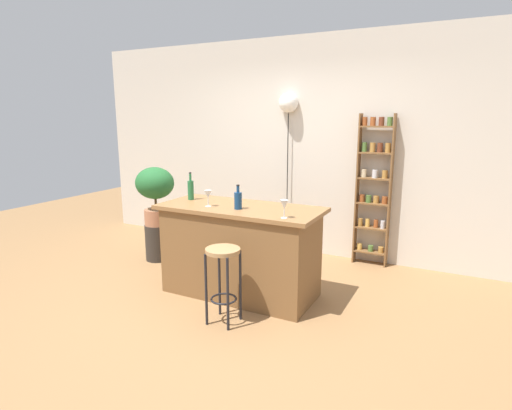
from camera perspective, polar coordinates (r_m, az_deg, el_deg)
ground at (r=4.18m, az=-4.15°, el=-13.47°), size 12.00×12.00×0.00m
back_wall at (r=5.54m, az=6.17°, el=7.89°), size 6.40×0.10×2.80m
kitchen_counter at (r=4.24m, az=-2.15°, el=-6.25°), size 1.64×0.73×0.92m
bar_stool at (r=3.66m, az=-4.55°, el=-8.77°), size 0.30×0.30×0.69m
spice_shelf at (r=5.18m, az=15.89°, el=2.42°), size 0.41×0.14×1.84m
plant_stool at (r=5.45m, az=-13.37°, el=-4.98°), size 0.31×0.31×0.46m
potted_plant at (r=5.30m, az=-13.73°, el=2.17°), size 0.49×0.45×0.73m
bottle_wine_red at (r=3.99m, az=-2.49°, el=0.70°), size 0.07×0.07×0.24m
bottle_soda_blue at (r=4.49m, az=-8.98°, el=2.14°), size 0.06×0.06×0.30m
wine_glass_left at (r=4.12m, az=-6.62°, el=1.39°), size 0.07×0.07×0.16m
wine_glass_center at (r=3.63m, az=3.92°, el=-0.02°), size 0.07×0.07×0.16m
pendant_globe_light at (r=5.48m, az=4.50°, el=13.68°), size 0.25×0.25×2.10m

